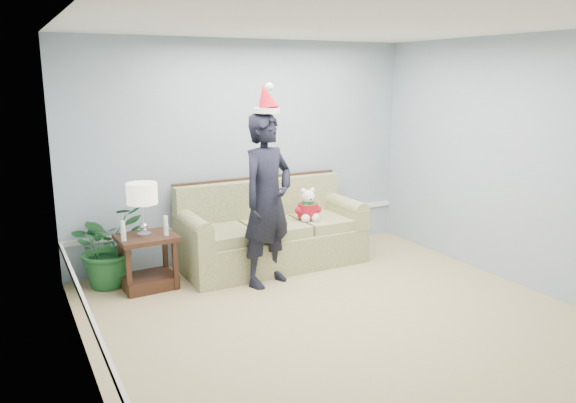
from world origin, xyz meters
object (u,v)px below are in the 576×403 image
(side_table, at_px, (148,267))
(teddy_bear, at_px, (308,208))
(table_lamp, at_px, (142,196))
(sofa, at_px, (270,235))
(houseplant, at_px, (107,245))
(man, at_px, (267,200))

(side_table, relative_size, teddy_bear, 1.59)
(table_lamp, distance_m, teddy_bear, 2.01)
(sofa, xyz_separation_m, houseplant, (-1.89, 0.18, 0.09))
(table_lamp, relative_size, houseplant, 0.63)
(houseplant, distance_m, man, 1.82)
(sofa, bearing_deg, teddy_bear, -22.21)
(houseplant, bearing_deg, table_lamp, -40.27)
(sofa, bearing_deg, houseplant, 174.33)
(table_lamp, bearing_deg, side_table, 0.36)
(table_lamp, height_order, houseplant, table_lamp)
(houseplant, bearing_deg, man, -25.78)
(sofa, height_order, teddy_bear, sofa)
(sofa, distance_m, man, 0.88)
(sofa, height_order, man, man)
(houseplant, bearing_deg, sofa, -5.29)
(side_table, relative_size, houseplant, 0.71)
(houseplant, relative_size, teddy_bear, 2.25)
(table_lamp, bearing_deg, sofa, 4.22)
(sofa, distance_m, side_table, 1.54)
(sofa, distance_m, teddy_bear, 0.56)
(teddy_bear, bearing_deg, table_lamp, -171.44)
(table_lamp, bearing_deg, houseplant, 139.73)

